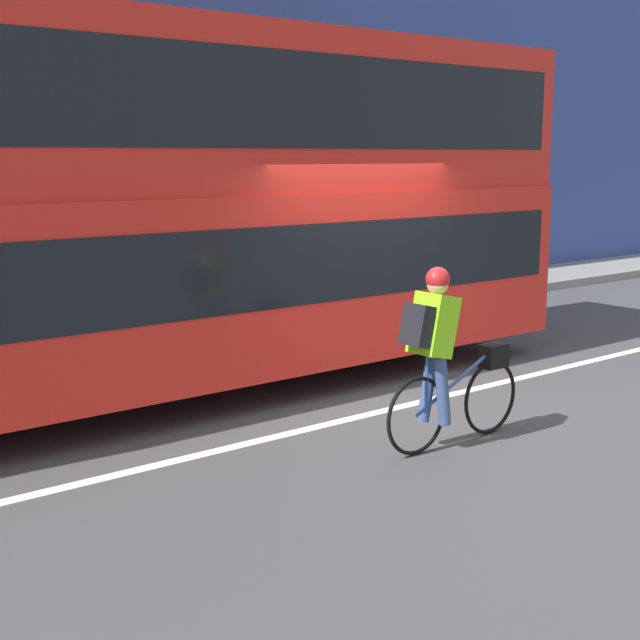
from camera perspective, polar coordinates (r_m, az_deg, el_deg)
The scene contains 6 objects.
ground_plane at distance 9.45m, azimuth 5.31°, elevation -5.45°, with size 80.00×80.00×0.00m, color #424244.
road_center_line at distance 9.42m, azimuth 5.47°, elevation -5.47°, with size 50.00×0.14×0.01m, color silver.
sidewalk_curb at distance 13.29m, azimuth -9.45°, elevation -0.51°, with size 60.00×1.82×0.16m.
building_facade at distance 14.00m, azimuth -12.03°, elevation 12.95°, with size 60.00×0.30×6.48m.
bus at distance 9.53m, azimuth -10.50°, elevation 7.76°, with size 10.06×2.50×3.89m.
cyclist_on_bike at distance 7.94m, azimuth 7.87°, elevation -2.02°, with size 1.67×0.32×1.65m.
Camera 1 is at (-6.33, -6.52, 2.60)m, focal length 50.00 mm.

